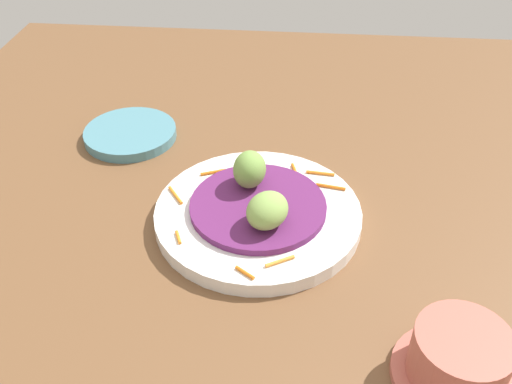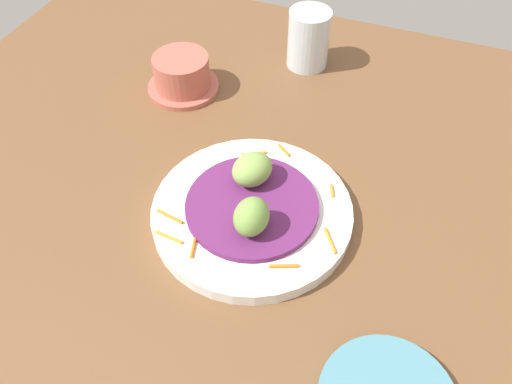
% 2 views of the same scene
% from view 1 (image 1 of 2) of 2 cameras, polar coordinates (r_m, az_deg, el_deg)
% --- Properties ---
extents(table_surface, '(1.10, 1.10, 0.02)m').
position_cam_1_polar(table_surface, '(0.73, 1.15, -1.02)').
color(table_surface, brown).
rests_on(table_surface, ground).
extents(main_plate, '(0.25, 0.25, 0.02)m').
position_cam_1_polar(main_plate, '(0.68, 0.20, -2.31)').
color(main_plate, white).
rests_on(main_plate, table_surface).
extents(cabbage_bed, '(0.16, 0.16, 0.01)m').
position_cam_1_polar(cabbage_bed, '(0.67, 0.20, -1.43)').
color(cabbage_bed, '#60235B').
rests_on(cabbage_bed, main_plate).
extents(carrot_garnish, '(0.22, 0.21, 0.00)m').
position_cam_1_polar(carrot_garnish, '(0.68, 0.44, -0.98)').
color(carrot_garnish, orange).
rests_on(carrot_garnish, main_plate).
extents(guac_scoop_left, '(0.04, 0.05, 0.05)m').
position_cam_1_polar(guac_scoop_left, '(0.69, -0.66, 2.31)').
color(guac_scoop_left, '#759E47').
rests_on(guac_scoop_left, cabbage_bed).
extents(guac_scoop_center, '(0.06, 0.07, 0.04)m').
position_cam_1_polar(guac_scoop_center, '(0.63, 1.15, -1.87)').
color(guac_scoop_center, '#84A851').
rests_on(guac_scoop_center, cabbage_bed).
extents(side_plate_small, '(0.13, 0.13, 0.01)m').
position_cam_1_polar(side_plate_small, '(0.86, -12.61, 5.78)').
color(side_plate_small, teal).
rests_on(side_plate_small, table_surface).
extents(terracotta_bowl, '(0.11, 0.11, 0.06)m').
position_cam_1_polar(terracotta_bowl, '(0.55, 19.79, -15.74)').
color(terracotta_bowl, '#B75B4C').
rests_on(terracotta_bowl, table_surface).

